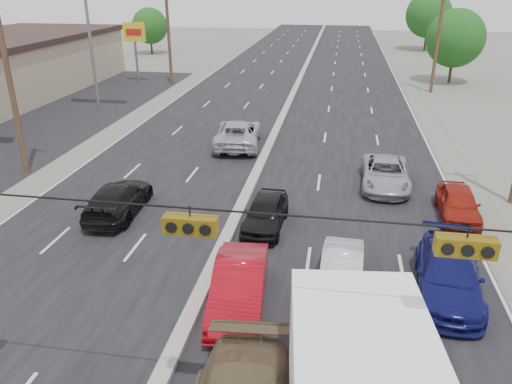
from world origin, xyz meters
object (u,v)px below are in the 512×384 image
(tree_right_mid, at_px, (455,38))
(queue_car_a, at_px, (265,213))
(tree_left_far, at_px, (150,26))
(queue_car_e, at_px, (458,204))
(tree_right_far, at_px, (429,14))
(queue_car_c, at_px, (385,174))
(oncoming_far, at_px, (238,133))
(utility_pole_left_b, at_px, (9,78))
(queue_car_b, at_px, (341,272))
(utility_pole_left_c, at_px, (168,30))
(pole_sign_far, at_px, (135,37))
(red_sedan, at_px, (239,287))
(oncoming_near, at_px, (118,199))
(queue_car_d, at_px, (449,275))
(utility_pole_right_c, at_px, (438,35))

(tree_right_mid, height_order, queue_car_a, tree_right_mid)
(tree_left_far, xyz_separation_m, queue_car_e, (31.60, -47.12, -3.04))
(tree_right_far, xyz_separation_m, queue_car_c, (-9.30, -53.97, -4.27))
(oncoming_far, bearing_deg, utility_pole_left_b, 24.84)
(queue_car_b, bearing_deg, queue_car_a, 130.37)
(queue_car_b, bearing_deg, tree_right_far, 82.30)
(utility_pole_left_c, distance_m, queue_car_c, 31.03)
(pole_sign_far, xyz_separation_m, red_sedan, (17.40, -35.08, -3.65))
(oncoming_near, bearing_deg, tree_left_far, -73.91)
(queue_car_d, bearing_deg, utility_pole_right_c, 89.08)
(oncoming_far, bearing_deg, queue_car_e, 137.39)
(queue_car_b, relative_size, queue_car_c, 0.80)
(utility_pole_left_b, xyz_separation_m, oncoming_far, (10.54, 6.37, -4.30))
(tree_right_far, xyz_separation_m, queue_car_e, (-6.40, -57.12, -4.28))
(pole_sign_far, height_order, queue_car_b, pole_sign_far)
(tree_left_far, xyz_separation_m, queue_car_c, (28.70, -43.97, -3.03))
(utility_pole_left_c, bearing_deg, queue_car_d, -58.20)
(tree_right_far, bearing_deg, queue_car_e, -96.39)
(tree_left_far, distance_m, queue_car_c, 52.59)
(queue_car_a, distance_m, queue_car_c, 7.61)
(queue_car_a, height_order, queue_car_d, queue_car_d)
(utility_pole_left_c, xyz_separation_m, queue_car_b, (17.10, -33.54, -4.46))
(pole_sign_far, xyz_separation_m, tree_right_far, (32.00, 30.00, 0.55))
(queue_car_a, bearing_deg, tree_left_far, 117.59)
(queue_car_c, xyz_separation_m, oncoming_near, (-11.99, -5.18, 0.01))
(queue_car_a, bearing_deg, utility_pole_left_b, 164.60)
(tree_right_mid, bearing_deg, utility_pole_left_b, -132.51)
(pole_sign_far, distance_m, queue_car_c, 33.22)
(red_sedan, bearing_deg, oncoming_near, 133.35)
(queue_car_a, height_order, queue_car_b, queue_car_a)
(queue_car_c, bearing_deg, red_sedan, -114.20)
(queue_car_e, bearing_deg, tree_right_mid, 82.59)
(tree_right_mid, relative_size, queue_car_d, 1.41)
(tree_right_mid, bearing_deg, oncoming_far, -125.68)
(tree_left_far, distance_m, queue_car_e, 56.82)
(red_sedan, height_order, queue_car_b, red_sedan)
(tree_right_mid, xyz_separation_m, oncoming_far, (-16.96, -23.63, -3.53))
(utility_pole_left_c, relative_size, queue_car_d, 1.98)
(pole_sign_far, relative_size, queue_car_a, 1.51)
(pole_sign_far, relative_size, queue_car_e, 1.50)
(queue_car_a, height_order, queue_car_c, queue_car_c)
(tree_right_far, relative_size, queue_car_e, 2.04)
(utility_pole_left_c, distance_m, oncoming_near, 30.35)
(tree_left_far, bearing_deg, queue_car_c, -56.87)
(tree_right_far, relative_size, queue_car_b, 2.07)
(queue_car_a, xyz_separation_m, oncoming_near, (-6.69, 0.27, 0.02))
(utility_pole_left_c, xyz_separation_m, red_sedan, (13.90, -35.08, -4.35))
(tree_right_far, relative_size, queue_car_c, 1.65)
(red_sedan, bearing_deg, queue_car_d, 10.33)
(red_sedan, relative_size, oncoming_near, 0.96)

